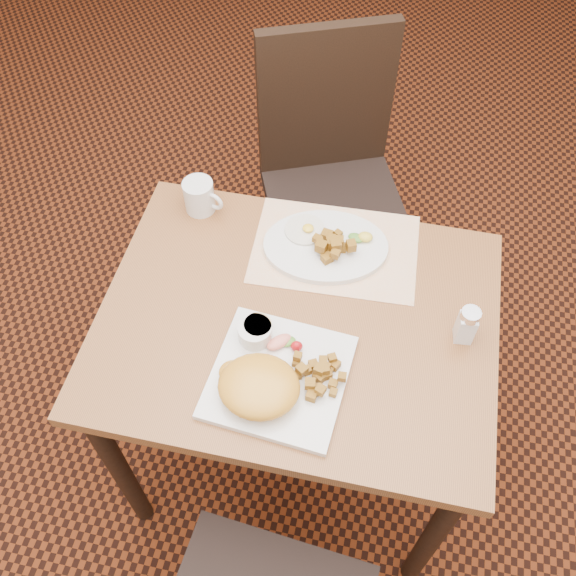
# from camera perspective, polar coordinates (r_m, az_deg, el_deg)

# --- Properties ---
(ground) EXTENTS (8.00, 8.00, 0.00)m
(ground) POSITION_cam_1_polar(r_m,az_deg,el_deg) (2.12, 0.58, -13.86)
(ground) COLOR black
(ground) RESTS_ON ground
(table) EXTENTS (0.90, 0.70, 0.75)m
(table) POSITION_cam_1_polar(r_m,az_deg,el_deg) (1.55, 0.78, -4.91)
(table) COLOR brown
(table) RESTS_ON ground
(chair_far) EXTENTS (0.55, 0.56, 0.97)m
(chair_far) POSITION_cam_1_polar(r_m,az_deg,el_deg) (2.08, 3.81, 10.49)
(chair_far) COLOR black
(chair_far) RESTS_ON ground
(placemat) EXTENTS (0.41, 0.30, 0.00)m
(placemat) POSITION_cam_1_polar(r_m,az_deg,el_deg) (1.58, 4.21, 3.49)
(placemat) COLOR white
(placemat) RESTS_ON table
(plate_square) EXTENTS (0.30, 0.30, 0.02)m
(plate_square) POSITION_cam_1_polar(r_m,az_deg,el_deg) (1.37, -0.81, -7.90)
(plate_square) COLOR silver
(plate_square) RESTS_ON table
(plate_oval) EXTENTS (0.34, 0.27, 0.02)m
(plate_oval) POSITION_cam_1_polar(r_m,az_deg,el_deg) (1.57, 3.36, 3.72)
(plate_oval) COLOR silver
(plate_oval) RESTS_ON placemat
(hollandaise_mound) EXTENTS (0.18, 0.15, 0.06)m
(hollandaise_mound) POSITION_cam_1_polar(r_m,az_deg,el_deg) (1.32, -2.67, -8.73)
(hollandaise_mound) COLOR gold
(hollandaise_mound) RESTS_ON plate_square
(ramekin) EXTENTS (0.07, 0.08, 0.04)m
(ramekin) POSITION_cam_1_polar(r_m,az_deg,el_deg) (1.39, -2.93, -3.89)
(ramekin) COLOR silver
(ramekin) RESTS_ON plate_square
(garnish_sq) EXTENTS (0.09, 0.06, 0.03)m
(garnish_sq) POSITION_cam_1_polar(r_m,az_deg,el_deg) (1.39, -0.30, -4.89)
(garnish_sq) COLOR #387223
(garnish_sq) RESTS_ON plate_square
(fried_egg) EXTENTS (0.10, 0.10, 0.02)m
(fried_egg) POSITION_cam_1_polar(r_m,az_deg,el_deg) (1.59, 1.55, 5.22)
(fried_egg) COLOR white
(fried_egg) RESTS_ON plate_oval
(garnish_ov) EXTENTS (0.06, 0.04, 0.02)m
(garnish_ov) POSITION_cam_1_polar(r_m,az_deg,el_deg) (1.57, 6.57, 4.51)
(garnish_ov) COLOR #387223
(garnish_ov) RESTS_ON plate_oval
(salt_shaker) EXTENTS (0.05, 0.05, 0.10)m
(salt_shaker) POSITION_cam_1_polar(r_m,az_deg,el_deg) (1.44, 15.60, -3.16)
(salt_shaker) COLOR white
(salt_shaker) RESTS_ON table
(coffee_mug) EXTENTS (0.11, 0.08, 0.09)m
(coffee_mug) POSITION_cam_1_polar(r_m,az_deg,el_deg) (1.65, -7.84, 8.07)
(coffee_mug) COLOR silver
(coffee_mug) RESTS_ON table
(home_fries_sq) EXTENTS (0.12, 0.11, 0.04)m
(home_fries_sq) POSITION_cam_1_polar(r_m,az_deg,el_deg) (1.35, 2.80, -7.67)
(home_fries_sq) COLOR #986518
(home_fries_sq) RESTS_ON plate_square
(home_fries_ov) EXTENTS (0.11, 0.11, 0.04)m
(home_fries_ov) POSITION_cam_1_polar(r_m,az_deg,el_deg) (1.54, 3.96, 3.90)
(home_fries_ov) COLOR #986518
(home_fries_ov) RESTS_ON plate_oval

